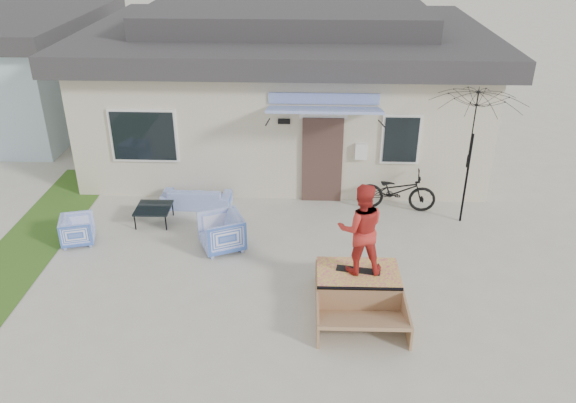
{
  "coord_description": "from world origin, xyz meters",
  "views": [
    {
      "loc": [
        0.7,
        -8.08,
        6.35
      ],
      "look_at": [
        0.3,
        1.8,
        1.3
      ],
      "focal_mm": 35.84,
      "sensor_mm": 36.0,
      "label": 1
    }
  ],
  "objects_px": {
    "patio_umbrella": "(471,149)",
    "skater": "(361,228)",
    "skateboard": "(358,270)",
    "skate_ramp": "(358,284)",
    "loveseat": "(196,194)",
    "coffee_table": "(154,215)",
    "bicycle": "(397,187)",
    "armchair_right": "(221,231)",
    "armchair_left": "(77,229)"
  },
  "relations": [
    {
      "from": "skateboard",
      "to": "patio_umbrella",
      "type": "bearing_deg",
      "value": 58.6
    },
    {
      "from": "armchair_left",
      "to": "skater",
      "type": "relative_size",
      "value": 0.39
    },
    {
      "from": "armchair_left",
      "to": "armchair_right",
      "type": "height_order",
      "value": "armchair_right"
    },
    {
      "from": "patio_umbrella",
      "to": "skate_ramp",
      "type": "height_order",
      "value": "patio_umbrella"
    },
    {
      "from": "patio_umbrella",
      "to": "skate_ramp",
      "type": "xyz_separation_m",
      "value": [
        -2.54,
        -2.93,
        -1.5
      ]
    },
    {
      "from": "armchair_left",
      "to": "bicycle",
      "type": "relative_size",
      "value": 0.37
    },
    {
      "from": "bicycle",
      "to": "armchair_left",
      "type": "bearing_deg",
      "value": 110.38
    },
    {
      "from": "bicycle",
      "to": "skater",
      "type": "xyz_separation_m",
      "value": [
        -1.12,
        -3.4,
        0.82
      ]
    },
    {
      "from": "patio_umbrella",
      "to": "armchair_left",
      "type": "bearing_deg",
      "value": -171.15
    },
    {
      "from": "armchair_right",
      "to": "skateboard",
      "type": "bearing_deg",
      "value": 37.18
    },
    {
      "from": "armchair_right",
      "to": "skater",
      "type": "relative_size",
      "value": 0.5
    },
    {
      "from": "armchair_left",
      "to": "coffee_table",
      "type": "height_order",
      "value": "armchair_left"
    },
    {
      "from": "patio_umbrella",
      "to": "skate_ramp",
      "type": "distance_m",
      "value": 4.16
    },
    {
      "from": "coffee_table",
      "to": "loveseat",
      "type": "bearing_deg",
      "value": 46.14
    },
    {
      "from": "loveseat",
      "to": "bicycle",
      "type": "height_order",
      "value": "bicycle"
    },
    {
      "from": "armchair_right",
      "to": "skater",
      "type": "height_order",
      "value": "skater"
    },
    {
      "from": "skateboard",
      "to": "skater",
      "type": "height_order",
      "value": "skater"
    },
    {
      "from": "loveseat",
      "to": "skate_ramp",
      "type": "bearing_deg",
      "value": 137.73
    },
    {
      "from": "armchair_left",
      "to": "bicycle",
      "type": "xyz_separation_m",
      "value": [
        6.91,
        1.81,
        0.25
      ]
    },
    {
      "from": "armchair_left",
      "to": "patio_umbrella",
      "type": "xyz_separation_m",
      "value": [
        8.33,
        1.3,
        1.41
      ]
    },
    {
      "from": "skateboard",
      "to": "armchair_right",
      "type": "bearing_deg",
      "value": 161.36
    },
    {
      "from": "armchair_right",
      "to": "coffee_table",
      "type": "relative_size",
      "value": 1.1
    },
    {
      "from": "patio_umbrella",
      "to": "skateboard",
      "type": "xyz_separation_m",
      "value": [
        -2.54,
        -2.88,
        -1.23
      ]
    },
    {
      "from": "coffee_table",
      "to": "skater",
      "type": "relative_size",
      "value": 0.45
    },
    {
      "from": "coffee_table",
      "to": "patio_umbrella",
      "type": "relative_size",
      "value": 0.33
    },
    {
      "from": "loveseat",
      "to": "armchair_left",
      "type": "height_order",
      "value": "armchair_left"
    },
    {
      "from": "armchair_right",
      "to": "skateboard",
      "type": "height_order",
      "value": "armchair_right"
    },
    {
      "from": "coffee_table",
      "to": "bicycle",
      "type": "relative_size",
      "value": 0.42
    },
    {
      "from": "coffee_table",
      "to": "bicycle",
      "type": "distance_m",
      "value": 5.6
    },
    {
      "from": "bicycle",
      "to": "coffee_table",
      "type": "bearing_deg",
      "value": 104.61
    },
    {
      "from": "armchair_right",
      "to": "patio_umbrella",
      "type": "bearing_deg",
      "value": 80.74
    },
    {
      "from": "armchair_left",
      "to": "armchair_right",
      "type": "xyz_separation_m",
      "value": [
        3.07,
        -0.11,
        0.09
      ]
    },
    {
      "from": "skate_ramp",
      "to": "loveseat",
      "type": "bearing_deg",
      "value": 135.73
    },
    {
      "from": "skate_ramp",
      "to": "skater",
      "type": "bearing_deg",
      "value": 90.0
    },
    {
      "from": "coffee_table",
      "to": "patio_umbrella",
      "type": "distance_m",
      "value": 7.12
    },
    {
      "from": "armchair_right",
      "to": "coffee_table",
      "type": "xyz_separation_m",
      "value": [
        -1.69,
        1.05,
        -0.23
      ]
    },
    {
      "from": "armchair_left",
      "to": "coffee_table",
      "type": "distance_m",
      "value": 1.68
    },
    {
      "from": "skate_ramp",
      "to": "skateboard",
      "type": "height_order",
      "value": "skateboard"
    },
    {
      "from": "loveseat",
      "to": "skater",
      "type": "bearing_deg",
      "value": 138.15
    },
    {
      "from": "bicycle",
      "to": "skateboard",
      "type": "xyz_separation_m",
      "value": [
        -1.12,
        -3.4,
        -0.06
      ]
    },
    {
      "from": "patio_umbrella",
      "to": "loveseat",
      "type": "bearing_deg",
      "value": 175.39
    },
    {
      "from": "skate_ramp",
      "to": "skateboard",
      "type": "distance_m",
      "value": 0.28
    },
    {
      "from": "armchair_right",
      "to": "bicycle",
      "type": "bearing_deg",
      "value": 92.32
    },
    {
      "from": "patio_umbrella",
      "to": "skater",
      "type": "distance_m",
      "value": 3.86
    },
    {
      "from": "patio_umbrella",
      "to": "skater",
      "type": "xyz_separation_m",
      "value": [
        -2.54,
        -2.88,
        -0.35
      ]
    },
    {
      "from": "armchair_left",
      "to": "skate_ramp",
      "type": "height_order",
      "value": "armchair_left"
    },
    {
      "from": "coffee_table",
      "to": "skater",
      "type": "bearing_deg",
      "value": -29.9
    },
    {
      "from": "patio_umbrella",
      "to": "bicycle",
      "type": "bearing_deg",
      "value": 160.14
    },
    {
      "from": "armchair_left",
      "to": "skate_ramp",
      "type": "bearing_deg",
      "value": -121.63
    },
    {
      "from": "loveseat",
      "to": "patio_umbrella",
      "type": "xyz_separation_m",
      "value": [
        6.13,
        -0.49,
        1.43
      ]
    }
  ]
}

